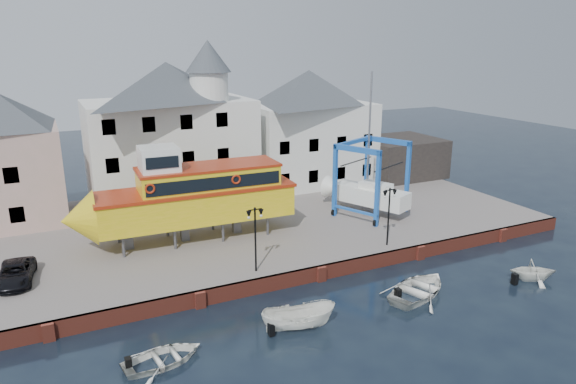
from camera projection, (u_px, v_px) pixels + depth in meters
name	position (u px, v px, depth m)	size (l,w,h in m)	color
ground	(321.00, 281.00, 33.08)	(140.00, 140.00, 0.00)	black
hardstanding	(256.00, 222.00, 42.47)	(44.00, 22.00, 1.00)	#6B625E
quay_wall	(320.00, 273.00, 33.03)	(44.00, 0.47, 1.00)	maroon
building_pink	(4.00, 159.00, 39.49)	(8.00, 7.00, 10.30)	tan
building_white_main	(172.00, 131.00, 44.93)	(14.00, 8.30, 14.00)	white
building_white_right	(308.00, 127.00, 51.41)	(12.00, 8.00, 11.20)	white
shed_dark	(399.00, 157.00, 54.83)	(8.00, 7.00, 4.00)	black
lamp_post_left	(255.00, 223.00, 31.29)	(1.12, 0.32, 4.20)	black
lamp_post_right	(389.00, 202.00, 35.43)	(1.12, 0.32, 4.20)	black
tour_boat	(183.00, 197.00, 36.28)	(16.17, 4.34, 6.99)	#59595E
travel_lift	(364.00, 190.00, 42.87)	(6.66, 7.82, 11.61)	#1B5DB0
van	(15.00, 273.00, 30.50)	(1.93, 4.18, 1.16)	black
motorboat_a	(298.00, 329.00, 27.54)	(1.51, 4.02, 1.55)	white
motorboat_b	(419.00, 295.00, 31.26)	(3.58, 5.02, 1.04)	white
motorboat_c	(532.00, 280.00, 33.21)	(2.51, 2.91, 1.53)	white
motorboat_d	(164.00, 363.00, 24.58)	(2.76, 3.86, 0.80)	white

